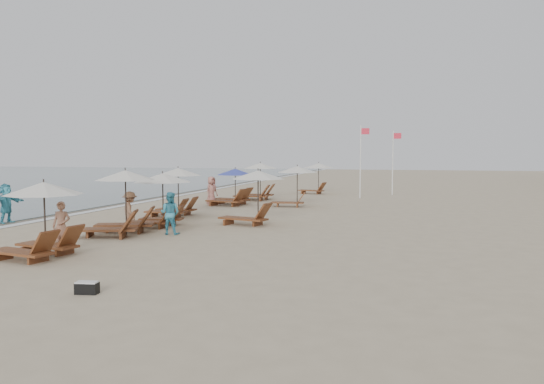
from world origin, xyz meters
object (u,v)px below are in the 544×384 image
(inland_station_0, at_px, (251,192))
(beachgoer_far_b, at_px, (212,191))
(waterline_walker, at_px, (6,203))
(flag_pole_near, at_px, (361,158))
(inland_station_2, at_px, (316,174))
(beachgoer_mid_a, at_px, (170,213))
(lounger_station_2, at_px, (159,197))
(lounger_station_1, at_px, (119,206))
(duffel_bag, at_px, (87,288))
(inland_station_1, at_px, (294,180))
(lounger_station_5, at_px, (256,183))
(lounger_station_4, at_px, (230,189))
(lounger_station_0, at_px, (38,221))
(lounger_station_3, at_px, (174,192))
(beachgoer_near, at_px, (61,226))
(beachgoer_mid_b, at_px, (130,212))

(inland_station_0, bearing_deg, beachgoer_far_b, 123.23)
(waterline_walker, xyz_separation_m, flag_pole_near, (13.16, 16.12, 1.80))
(inland_station_2, xyz_separation_m, beachgoer_mid_a, (-1.66, -19.92, -0.66))
(lounger_station_2, xyz_separation_m, beachgoer_far_b, (-1.17, 8.42, -0.39))
(lounger_station_1, xyz_separation_m, duffel_bag, (3.60, -7.00, -0.90))
(inland_station_2, bearing_deg, inland_station_1, -87.03)
(lounger_station_5, distance_m, inland_station_1, 4.65)
(lounger_station_4, distance_m, inland_station_1, 3.67)
(lounger_station_0, xyz_separation_m, inland_station_0, (3.70, 7.96, 0.29))
(lounger_station_3, bearing_deg, waterline_walker, -144.62)
(beachgoer_near, height_order, beachgoer_far_b, beachgoer_far_b)
(lounger_station_3, distance_m, lounger_station_5, 9.11)
(inland_station_2, relative_size, beachgoer_mid_a, 1.72)
(inland_station_1, height_order, beachgoer_mid_a, inland_station_1)
(lounger_station_1, bearing_deg, beachgoer_mid_a, 20.27)
(lounger_station_4, height_order, beachgoer_mid_b, lounger_station_4)
(duffel_bag, distance_m, flag_pole_near, 25.01)
(lounger_station_0, bearing_deg, flag_pole_near, 72.71)
(lounger_station_4, bearing_deg, beachgoer_far_b, -161.13)
(lounger_station_2, xyz_separation_m, duffel_bag, (3.25, -9.35, -1.07))
(lounger_station_4, relative_size, waterline_walker, 1.61)
(inland_station_0, bearing_deg, flag_pole_near, 77.42)
(lounger_station_2, height_order, beachgoer_near, lounger_station_2)
(inland_station_1, distance_m, beachgoer_near, 14.92)
(lounger_station_0, bearing_deg, lounger_station_3, 93.78)
(beachgoer_near, relative_size, duffel_bag, 3.03)
(inland_station_0, xyz_separation_m, beachgoer_far_b, (-4.57, 6.98, -0.52))
(lounger_station_1, xyz_separation_m, lounger_station_3, (-0.59, 5.60, 0.10))
(inland_station_2, height_order, beachgoer_far_b, inland_station_2)
(flag_pole_near, bearing_deg, beachgoer_mid_a, -106.86)
(lounger_station_2, xyz_separation_m, inland_station_1, (3.47, 8.94, 0.26))
(beachgoer_far_b, bearing_deg, flag_pole_near, -26.83)
(lounger_station_0, relative_size, beachgoer_mid_a, 1.65)
(lounger_station_5, distance_m, beachgoer_mid_b, 13.84)
(lounger_station_0, xyz_separation_m, lounger_station_2, (0.30, 6.52, 0.16))
(lounger_station_5, bearing_deg, lounger_station_1, -92.44)
(beachgoer_near, xyz_separation_m, flag_pole_near, (6.85, 20.79, 1.88))
(flag_pole_near, bearing_deg, lounger_station_3, -121.67)
(lounger_station_0, xyz_separation_m, beachgoer_mid_b, (-0.10, 4.98, -0.28))
(inland_station_1, relative_size, inland_station_2, 0.98)
(inland_station_2, distance_m, beachgoer_mid_a, 20.00)
(inland_station_1, bearing_deg, beachgoer_mid_a, -101.33)
(lounger_station_4, height_order, inland_station_1, inland_station_1)
(lounger_station_4, distance_m, beachgoer_mid_b, 10.31)
(inland_station_0, distance_m, inland_station_2, 16.76)
(lounger_station_0, height_order, lounger_station_2, lounger_station_2)
(lounger_station_2, relative_size, inland_station_0, 0.90)
(duffel_bag, height_order, flag_pole_near, flag_pole_near)
(beachgoer_near, bearing_deg, beachgoer_mid_b, 78.48)
(inland_station_2, bearing_deg, beachgoer_far_b, -113.05)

